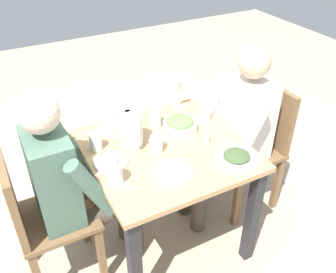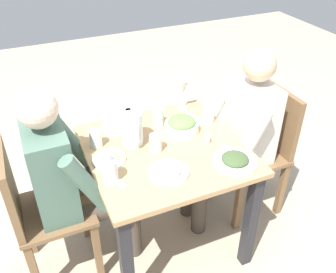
# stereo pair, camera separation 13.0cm
# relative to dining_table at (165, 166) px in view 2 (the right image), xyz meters

# --- Properties ---
(ground_plane) EXTENTS (8.00, 8.00, 0.00)m
(ground_plane) POSITION_rel_dining_table_xyz_m (0.00, 0.00, -0.59)
(ground_plane) COLOR tan
(dining_table) EXTENTS (0.84, 0.84, 0.72)m
(dining_table) POSITION_rel_dining_table_xyz_m (0.00, 0.00, 0.00)
(dining_table) COLOR tan
(dining_table) RESTS_ON ground_plane
(chair_near) EXTENTS (0.40, 0.40, 0.88)m
(chair_near) POSITION_rel_dining_table_xyz_m (-0.05, -0.72, -0.09)
(chair_near) COLOR brown
(chair_near) RESTS_ON ground_plane
(chair_far) EXTENTS (0.40, 0.40, 0.88)m
(chair_far) POSITION_rel_dining_table_xyz_m (-0.06, 0.72, -0.09)
(chair_far) COLOR brown
(chair_far) RESTS_ON ground_plane
(diner_near) EXTENTS (0.48, 0.53, 1.17)m
(diner_near) POSITION_rel_dining_table_xyz_m (-0.05, -0.51, 0.05)
(diner_near) COLOR #4C6B5B
(diner_near) RESTS_ON ground_plane
(diner_far) EXTENTS (0.48, 0.53, 1.17)m
(diner_far) POSITION_rel_dining_table_xyz_m (-0.06, 0.51, 0.05)
(diner_far) COLOR silver
(diner_far) RESTS_ON ground_plane
(water_pitcher) EXTENTS (0.16, 0.12, 0.19)m
(water_pitcher) POSITION_rel_dining_table_xyz_m (-0.12, -0.15, 0.23)
(water_pitcher) COLOR silver
(water_pitcher) RESTS_ON dining_table
(salad_bowl) EXTENTS (0.20, 0.20, 0.09)m
(salad_bowl) POSITION_rel_dining_table_xyz_m (-0.11, 0.15, 0.17)
(salad_bowl) COLOR white
(salad_bowl) RESTS_ON dining_table
(plate_yoghurt) EXTENTS (0.20, 0.20, 0.06)m
(plate_yoghurt) POSITION_rel_dining_table_xyz_m (0.21, -0.07, 0.15)
(plate_yoghurt) COLOR white
(plate_yoghurt) RESTS_ON dining_table
(plate_dolmas) EXTENTS (0.23, 0.23, 0.05)m
(plate_dolmas) POSITION_rel_dining_table_xyz_m (0.27, 0.28, 0.15)
(plate_dolmas) COLOR white
(plate_dolmas) RESTS_ON dining_table
(plate_beans) EXTENTS (0.18, 0.18, 0.06)m
(plate_beans) POSITION_rel_dining_table_xyz_m (-0.30, -0.18, 0.15)
(plate_beans) COLOR white
(plate_beans) RESTS_ON dining_table
(plate_fries) EXTENTS (0.18, 0.18, 0.04)m
(plate_fries) POSITION_rel_dining_table_xyz_m (-0.01, -0.31, 0.15)
(plate_fries) COLOR white
(plate_fries) RESTS_ON dining_table
(water_glass_far_left) EXTENTS (0.07, 0.07, 0.11)m
(water_glass_far_left) POSITION_rel_dining_table_xyz_m (-0.23, 0.05, 0.19)
(water_glass_far_left) COLOR silver
(water_glass_far_left) RESTS_ON dining_table
(water_glass_far_right) EXTENTS (0.07, 0.07, 0.11)m
(water_glass_far_right) POSITION_rel_dining_table_xyz_m (-0.14, 0.35, 0.19)
(water_glass_far_right) COLOR silver
(water_glass_far_right) RESTS_ON dining_table
(water_glass_center) EXTENTS (0.07, 0.07, 0.10)m
(water_glass_center) POSITION_rel_dining_table_xyz_m (-0.16, -0.34, 0.18)
(water_glass_center) COLOR silver
(water_glass_center) RESTS_ON dining_table
(water_glass_near_left) EXTENTS (0.07, 0.07, 0.10)m
(water_glass_near_left) POSITION_rel_dining_table_xyz_m (0.01, -0.06, 0.18)
(water_glass_near_left) COLOR silver
(water_glass_near_left) RESTS_ON dining_table
(wine_glass) EXTENTS (0.08, 0.08, 0.20)m
(wine_glass) POSITION_rel_dining_table_xyz_m (-0.36, 0.28, 0.27)
(wine_glass) COLOR silver
(wine_glass) RESTS_ON dining_table
(oil_carafe) EXTENTS (0.08, 0.08, 0.16)m
(oil_carafe) POSITION_rel_dining_table_xyz_m (0.15, -0.35, 0.19)
(oil_carafe) COLOR silver
(oil_carafe) RESTS_ON dining_table
(salt_shaker) EXTENTS (0.03, 0.03, 0.05)m
(salt_shaker) POSITION_rel_dining_table_xyz_m (0.06, 0.23, 0.16)
(salt_shaker) COLOR white
(salt_shaker) RESTS_ON dining_table
(fork_near) EXTENTS (0.17, 0.07, 0.01)m
(fork_near) POSITION_rel_dining_table_xyz_m (0.19, 0.32, 0.13)
(fork_near) COLOR silver
(fork_near) RESTS_ON dining_table
(knife_near) EXTENTS (0.18, 0.07, 0.01)m
(knife_near) POSITION_rel_dining_table_xyz_m (-0.20, 0.29, 0.13)
(knife_near) COLOR silver
(knife_near) RESTS_ON dining_table
(fork_far) EXTENTS (0.17, 0.06, 0.01)m
(fork_far) POSITION_rel_dining_table_xyz_m (0.15, -0.32, 0.13)
(fork_far) COLOR silver
(fork_far) RESTS_ON dining_table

